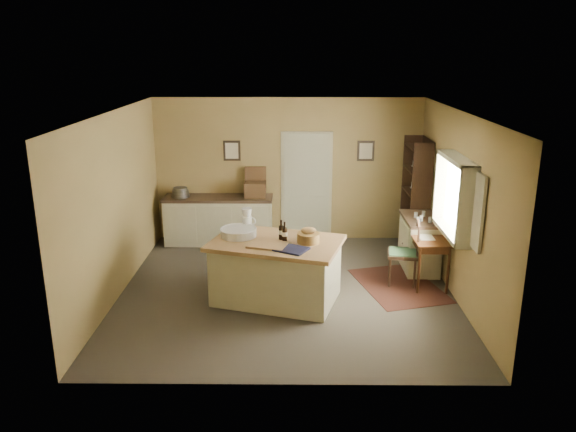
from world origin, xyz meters
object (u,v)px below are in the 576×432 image
desk_chair (403,254)px  shelving_unit (418,195)px  writing_desk (429,243)px  sideboard (219,218)px  work_island (276,269)px  right_cabinet (420,243)px

desk_chair → shelving_unit: bearing=80.3°
writing_desk → shelving_unit: 1.68m
sideboard → desk_chair: bearing=-31.5°
sideboard → shelving_unit: (3.65, -0.26, 0.53)m
sideboard → shelving_unit: 3.70m
sideboard → writing_desk: sideboard is taller
work_island → right_cabinet: work_island is taller
sideboard → writing_desk: (3.50, -1.90, 0.18)m
shelving_unit → sideboard: bearing=175.9°
writing_desk → desk_chair: (-0.40, -0.00, -0.17)m
work_island → sideboard: 2.75m
work_island → shelving_unit: bearing=58.3°
writing_desk → right_cabinet: right_cabinet is taller
work_island → desk_chair: (1.96, 0.60, 0.01)m
sideboard → right_cabinet: bearing=-20.3°
work_island → writing_desk: (2.35, 0.60, 0.18)m
sideboard → writing_desk: 3.98m
desk_chair → right_cabinet: size_ratio=1.00×
desk_chair → work_island: bearing=-154.1°
sideboard → writing_desk: size_ratio=2.41×
sideboard → right_cabinet: 3.73m
right_cabinet → shelving_unit: size_ratio=0.49×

